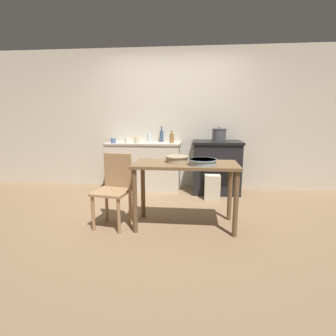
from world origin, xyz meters
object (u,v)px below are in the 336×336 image
object	(u,v)px
work_table	(185,173)
cup_center_right	(137,140)
mixing_bowl_large	(203,162)
bottle_left	(162,136)
flour_sack	(212,187)
cup_center	(127,140)
bottle_mid_left	(172,138)
mixing_bowl_small	(177,159)
bottle_far_left	(149,138)
chair	(114,188)
cup_center_left	(113,141)
stove	(216,167)
stock_pot	(219,135)

from	to	relation	value
work_table	cup_center_right	size ratio (longest dim) A/B	12.10
mixing_bowl_large	bottle_left	size ratio (longest dim) A/B	1.15
flour_sack	cup_center	size ratio (longest dim) A/B	4.57
work_table	cup_center	world-z (taller)	cup_center
bottle_mid_left	cup_center	xyz separation A→B (m)	(-0.80, -0.06, -0.04)
flour_sack	bottle_left	size ratio (longest dim) A/B	1.41
mixing_bowl_small	flour_sack	bearing A→B (deg)	64.04
work_table	bottle_far_left	distance (m)	1.89
chair	bottle_left	distance (m)	1.95
bottle_left	cup_center_left	distance (m)	0.89
chair	bottle_mid_left	xyz separation A→B (m)	(0.56, 1.69, 0.48)
chair	stove	bearing A→B (deg)	59.22
cup_center	cup_center_right	world-z (taller)	cup_center_right
flour_sack	mixing_bowl_small	distance (m)	1.32
bottle_left	cup_center_right	bearing A→B (deg)	-146.93
bottle_far_left	cup_center_left	xyz separation A→B (m)	(-0.61, -0.25, -0.03)
flour_sack	bottle_far_left	distance (m)	1.48
cup_center_right	cup_center_left	bearing A→B (deg)	-171.84
bottle_mid_left	cup_center	size ratio (longest dim) A/B	2.43
bottle_mid_left	bottle_far_left	bearing A→B (deg)	169.44
stove	work_table	xyz separation A→B (m)	(-0.49, -1.56, 0.20)
mixing_bowl_large	cup_center_right	bearing A→B (deg)	124.63
flour_sack	bottle_mid_left	size ratio (longest dim) A/B	1.88
cup_center_left	cup_center	bearing A→B (deg)	25.61
stove	flour_sack	size ratio (longest dim) A/B	2.26
stove	cup_center_right	distance (m)	1.49
bottle_mid_left	cup_center	distance (m)	0.81
cup_center	cup_center_right	distance (m)	0.19
mixing_bowl_large	bottle_mid_left	bearing A→B (deg)	106.15
bottle_far_left	cup_center_right	bearing A→B (deg)	-136.58
chair	bottle_left	world-z (taller)	bottle_left
mixing_bowl_large	stock_pot	bearing A→B (deg)	79.02
bottle_left	bottle_mid_left	size ratio (longest dim) A/B	1.33
bottle_left	bottle_mid_left	bearing A→B (deg)	-38.51
chair	mixing_bowl_small	distance (m)	0.85
stove	stock_pot	size ratio (longest dim) A/B	3.63
mixing_bowl_small	cup_center_right	size ratio (longest dim) A/B	2.83
cup_center_right	work_table	bearing A→B (deg)	-58.87
mixing_bowl_small	chair	bearing A→B (deg)	-172.05
chair	stock_pot	bearing A→B (deg)	59.61
cup_center_left	bottle_mid_left	bearing A→B (deg)	9.40
bottle_far_left	cup_center_right	world-z (taller)	bottle_far_left
stock_pot	bottle_left	bearing A→B (deg)	170.07
chair	cup_center_right	bearing A→B (deg)	101.76
flour_sack	stock_pot	world-z (taller)	stock_pot
stove	stock_pot	distance (m)	0.57
bottle_far_left	cup_center	bearing A→B (deg)	-159.90
work_table	bottle_mid_left	distance (m)	1.70
bottle_left	bottle_mid_left	distance (m)	0.26
work_table	cup_center_left	distance (m)	2.01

